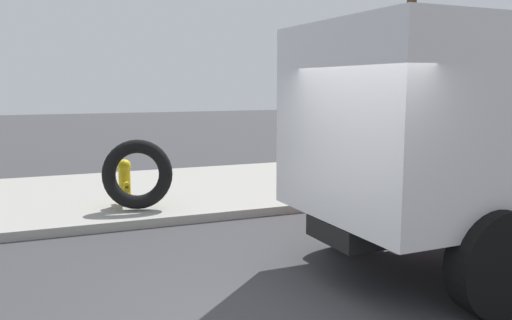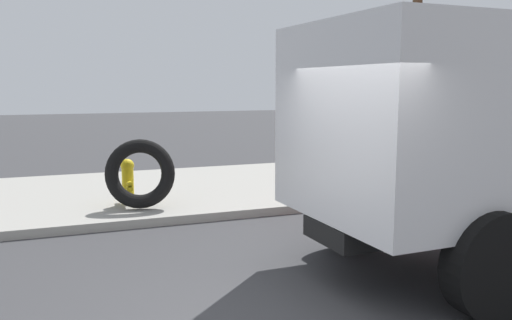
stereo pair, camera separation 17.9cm
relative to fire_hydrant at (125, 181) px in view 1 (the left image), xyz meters
The scene contains 4 objects.
sidewalk_curb 1.51m from the fire_hydrant, 63.48° to the left, with size 36.00×5.00×0.15m, color #99968E.
fire_hydrant is the anchor object (origin of this frame).
loose_tire 0.51m from the fire_hydrant, 70.99° to the right, with size 1.21×1.21×0.24m, color black.
bare_tree 6.79m from the fire_hydrant, ahead, with size 0.87×1.10×5.45m.
Camera 1 is at (-2.01, -4.44, 2.32)m, focal length 37.38 mm.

